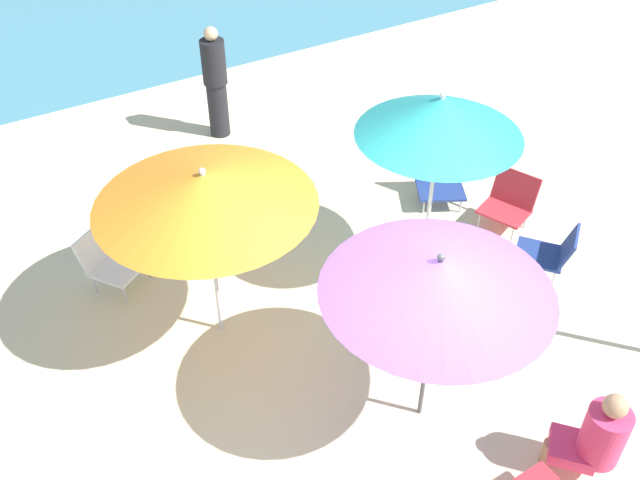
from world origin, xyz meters
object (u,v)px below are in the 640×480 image
object	(u,v)px
beach_chair_c	(110,258)
person_a	(596,436)
beach_chair_a	(509,201)
beach_chair_b	(440,180)
umbrella_orange	(204,189)
umbrella_teal	(440,117)
beach_chair_e	(551,252)
person_b	(216,83)
umbrella_purple	(439,276)

from	to	relation	value
beach_chair_c	person_a	world-z (taller)	person_a
beach_chair_a	beach_chair_b	world-z (taller)	beach_chair_a
umbrella_orange	beach_chair_b	xyz separation A→B (m)	(3.20, 0.64, -1.41)
umbrella_orange	beach_chair_c	size ratio (longest dim) A/B	2.54
umbrella_teal	person_a	xyz separation A→B (m)	(-0.38, -2.67, -1.41)
beach_chair_e	beach_chair_c	bearing A→B (deg)	23.04
person_a	umbrella_teal	bearing A→B (deg)	-49.43
beach_chair_b	beach_chair_c	bearing A→B (deg)	-69.80
beach_chair_a	person_a	world-z (taller)	person_a
beach_chair_a	person_b	xyz separation A→B (m)	(-2.01, 3.59, 0.44)
umbrella_purple	person_a	distance (m)	1.81
umbrella_purple	beach_chair_a	xyz separation A→B (m)	(2.50, 1.66, -1.28)
umbrella_purple	umbrella_teal	xyz separation A→B (m)	(1.18, 1.52, 0.26)
umbrella_orange	umbrella_teal	bearing A→B (deg)	-7.63
umbrella_purple	umbrella_orange	world-z (taller)	umbrella_orange
beach_chair_a	beach_chair_b	distance (m)	0.89
umbrella_purple	umbrella_orange	xyz separation A→B (m)	(-1.07, 1.82, 0.07)
beach_chair_a	person_a	size ratio (longest dim) A/B	0.72
umbrella_teal	beach_chair_b	xyz separation A→B (m)	(0.95, 0.94, -1.60)
beach_chair_b	umbrella_orange	bearing A→B (deg)	-50.17
beach_chair_e	person_b	xyz separation A→B (m)	(-1.80, 4.46, 0.49)
umbrella_teal	beach_chair_b	world-z (taller)	umbrella_teal
umbrella_teal	beach_chair_e	bearing A→B (deg)	-33.41
umbrella_purple	person_a	bearing A→B (deg)	-55.08
umbrella_teal	beach_chair_a	bearing A→B (deg)	6.08
umbrella_orange	beach_chair_b	world-z (taller)	umbrella_orange
umbrella_orange	beach_chair_c	world-z (taller)	umbrella_orange
person_a	beach_chair_c	bearing A→B (deg)	-9.87
umbrella_purple	umbrella_teal	size ratio (longest dim) A/B	0.86
beach_chair_b	person_b	distance (m)	3.27
beach_chair_c	umbrella_orange	bearing A→B (deg)	-5.24
umbrella_orange	beach_chair_a	distance (m)	3.82
beach_chair_b	person_a	xyz separation A→B (m)	(-1.33, -3.61, 0.19)
person_b	beach_chair_c	bearing A→B (deg)	-158.15
umbrella_purple	beach_chair_c	world-z (taller)	umbrella_purple
person_b	beach_chair_a	bearing A→B (deg)	-83.53
umbrella_orange	umbrella_teal	distance (m)	2.28
umbrella_orange	beach_chair_c	xyz separation A→B (m)	(-0.68, 1.21, -1.35)
umbrella_teal	beach_chair_e	distance (m)	2.07
beach_chair_e	umbrella_orange	bearing A→B (deg)	34.93
umbrella_teal	beach_chair_e	xyz separation A→B (m)	(1.11, -0.73, -1.59)
umbrella_orange	beach_chair_a	size ratio (longest dim) A/B	2.87
umbrella_orange	person_b	world-z (taller)	umbrella_orange
beach_chair_a	person_a	bearing A→B (deg)	37.29
umbrella_orange	beach_chair_b	size ratio (longest dim) A/B	2.60
umbrella_orange	beach_chair_e	bearing A→B (deg)	-17.11
beach_chair_a	beach_chair_c	world-z (taller)	beach_chair_a
beach_chair_c	beach_chair_e	world-z (taller)	beach_chair_c
umbrella_teal	beach_chair_c	xyz separation A→B (m)	(-2.94, 1.51, -1.54)
umbrella_teal	beach_chair_a	size ratio (longest dim) A/B	3.15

